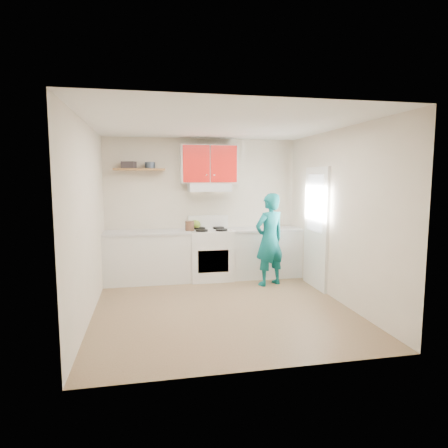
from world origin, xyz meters
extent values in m
plane|color=brown|center=(0.00, 0.00, 0.00)|extent=(3.80, 3.80, 0.00)
cube|color=white|center=(0.00, 0.00, 2.60)|extent=(3.60, 3.80, 0.04)
cube|color=beige|center=(0.00, 1.90, 1.30)|extent=(3.60, 0.04, 2.60)
cube|color=beige|center=(0.00, -1.90, 1.30)|extent=(3.60, 0.04, 2.60)
cube|color=beige|center=(-1.80, 0.00, 1.30)|extent=(0.04, 3.80, 2.60)
cube|color=beige|center=(1.80, 0.00, 1.30)|extent=(0.04, 3.80, 2.60)
cube|color=white|center=(1.78, 0.70, 1.02)|extent=(0.05, 0.85, 2.05)
cube|color=white|center=(1.75, 0.70, 1.45)|extent=(0.01, 0.55, 0.95)
cube|color=silver|center=(-1.04, 1.60, 0.45)|extent=(1.52, 0.60, 0.90)
cube|color=silver|center=(1.14, 1.60, 0.45)|extent=(1.32, 0.60, 0.90)
cube|color=white|center=(0.10, 1.57, 0.46)|extent=(0.76, 0.65, 0.92)
cube|color=silver|center=(0.10, 1.68, 1.70)|extent=(0.76, 0.44, 0.15)
cube|color=red|center=(0.10, 1.73, 2.12)|extent=(1.02, 0.33, 0.70)
cube|color=brown|center=(-1.15, 1.75, 2.02)|extent=(0.90, 0.30, 0.04)
cube|color=#3A3339|center=(-1.33, 1.77, 2.10)|extent=(0.27, 0.23, 0.12)
cylinder|color=#333D4C|center=(-0.96, 1.74, 2.09)|extent=(0.20, 0.20, 0.11)
ellipsoid|color=olive|center=(-0.15, 1.77, 1.00)|extent=(0.23, 0.23, 0.17)
cylinder|color=#492F20|center=(-0.28, 1.55, 1.00)|extent=(0.20, 0.20, 0.19)
cube|color=olive|center=(0.74, 1.55, 0.91)|extent=(0.32, 0.24, 0.02)
cube|color=red|center=(1.34, 1.62, 0.90)|extent=(0.38, 0.35, 0.01)
imported|color=#0C6A6F|center=(1.05, 0.98, 0.81)|extent=(0.69, 0.57, 1.61)
camera|label=1|loc=(-1.03, -5.31, 1.87)|focal=30.73mm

